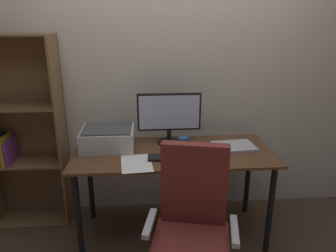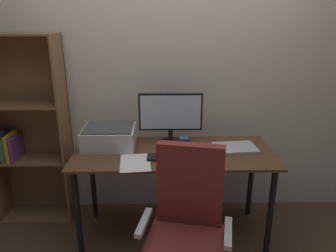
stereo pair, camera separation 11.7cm
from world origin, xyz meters
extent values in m
plane|color=#4C3826|center=(0.00, 0.00, 0.00)|extent=(12.00, 12.00, 0.00)
cube|color=beige|center=(0.00, 0.49, 1.30)|extent=(6.40, 0.10, 2.60)
cube|color=#56351E|center=(0.00, 0.00, 0.73)|extent=(1.51, 0.64, 0.02)
cylinder|color=black|center=(-0.70, -0.26, 0.36)|extent=(0.04, 0.04, 0.72)
cylinder|color=black|center=(0.70, -0.26, 0.36)|extent=(0.04, 0.04, 0.72)
cylinder|color=black|center=(-0.70, 0.26, 0.36)|extent=(0.04, 0.04, 0.72)
cylinder|color=black|center=(0.70, 0.26, 0.36)|extent=(0.04, 0.04, 0.72)
cylinder|color=black|center=(-0.02, 0.18, 0.75)|extent=(0.20, 0.20, 0.01)
cylinder|color=black|center=(-0.02, 0.18, 0.80)|extent=(0.04, 0.04, 0.10)
cube|color=black|center=(-0.02, 0.18, 1.00)|extent=(0.50, 0.03, 0.30)
cube|color=silver|center=(-0.02, 0.17, 1.00)|extent=(0.47, 0.01, 0.27)
cube|color=black|center=(-0.05, -0.13, 0.75)|extent=(0.29, 0.12, 0.02)
cube|color=black|center=(0.15, -0.12, 0.76)|extent=(0.06, 0.10, 0.03)
cylinder|color=#285193|center=(0.08, 0.04, 0.79)|extent=(0.07, 0.07, 0.10)
cube|color=#285193|center=(0.13, 0.04, 0.79)|extent=(0.02, 0.01, 0.05)
cube|color=#B7BABC|center=(0.48, 0.04, 0.75)|extent=(0.34, 0.26, 0.02)
cube|color=silver|center=(-0.50, 0.12, 0.81)|extent=(0.40, 0.34, 0.15)
cube|color=#424244|center=(-0.50, 0.12, 0.90)|extent=(0.37, 0.31, 0.01)
cube|color=white|center=(-0.28, -0.19, 0.74)|extent=(0.24, 0.31, 0.00)
cube|color=maroon|center=(0.03, -0.73, 0.45)|extent=(0.52, 0.52, 0.08)
cube|color=maroon|center=(0.08, -0.52, 0.75)|extent=(0.41, 0.15, 0.52)
cube|color=#B7BABC|center=(-0.20, -0.66, 0.58)|extent=(0.09, 0.26, 0.03)
cube|color=#B7BABC|center=(0.27, -0.76, 0.58)|extent=(0.09, 0.26, 0.03)
cube|color=brown|center=(-0.89, 0.28, 0.80)|extent=(0.02, 0.28, 1.60)
cube|color=brown|center=(-1.20, 0.42, 0.80)|extent=(0.63, 0.01, 1.60)
cube|color=brown|center=(-1.20, 0.28, 0.01)|extent=(0.59, 0.26, 0.02)
cube|color=brown|center=(-1.20, 0.28, 0.56)|extent=(0.59, 0.26, 0.02)
cube|color=brown|center=(-1.20, 0.28, 1.04)|extent=(0.59, 0.26, 0.02)
cube|color=brown|center=(-1.20, 0.28, 1.59)|extent=(0.59, 0.26, 0.02)
cube|color=#28478C|center=(-1.43, 0.27, 0.68)|extent=(0.03, 0.22, 0.23)
cube|color=#337242|center=(-1.39, 0.27, 0.67)|extent=(0.03, 0.22, 0.21)
cube|color=gold|center=(-1.35, 0.27, 0.68)|extent=(0.03, 0.22, 0.23)
cube|color=#723884|center=(-1.32, 0.27, 0.67)|extent=(0.02, 0.22, 0.20)
camera|label=1|loc=(-0.20, -2.19, 1.69)|focal=33.57mm
camera|label=2|loc=(-0.09, -2.20, 1.69)|focal=33.57mm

